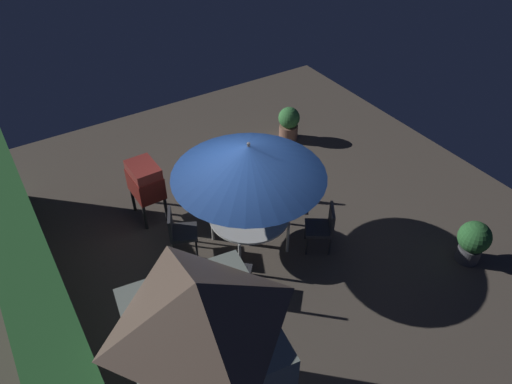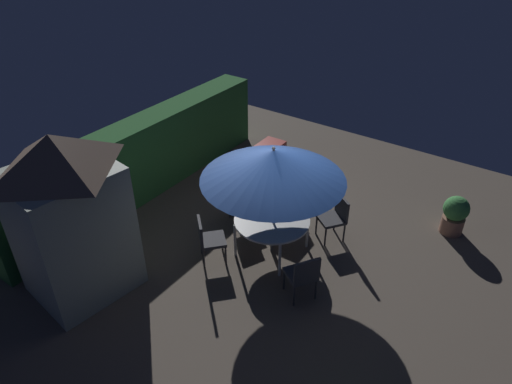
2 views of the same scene
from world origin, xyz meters
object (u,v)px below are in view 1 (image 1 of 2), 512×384
Objects in this scene: patio_umbrella at (249,161)px; chair_toward_hedge at (179,230)px; chair_near_shed at (324,226)px; patio_table at (249,217)px; chair_far_side at (255,179)px; garden_shed at (205,368)px; bbq_grill at (145,181)px; potted_plant_by_grill at (289,123)px; potted_plant_by_shed at (473,241)px; chair_toward_house at (235,275)px.

patio_umbrella is 1.84m from chair_toward_hedge.
chair_toward_hedge is (1.25, 2.20, 0.00)m from chair_near_shed.
patio_umbrella is (-0.00, -0.00, 1.20)m from patio_table.
chair_near_shed is 1.00× the size of chair_far_side.
patio_table is (2.60, -2.15, -0.78)m from garden_shed.
potted_plant_by_grill is at bearing -77.83° from bbq_grill.
patio_umbrella is at bearing 56.27° from chair_near_shed.
bbq_grill reaches higher than potted_plant_by_shed.
chair_toward_house is at bearing 137.29° from patio_umbrella.
potted_plant_by_shed is 4.90m from potted_plant_by_grill.
chair_far_side is (3.66, -2.92, -0.95)m from garden_shed.
patio_umbrella is at bearing 52.78° from potted_plant_by_shed.
bbq_grill reaches higher than chair_toward_house.
chair_toward_hedge is at bearing 12.46° from chair_toward_house.
chair_near_shed reaches higher than patio_table.
patio_umbrella is 4.11m from potted_plant_by_shed.
chair_far_side is 1.10× the size of potted_plant_by_grill.
patio_table is 1.55× the size of chair_near_shed.
bbq_grill reaches higher than chair_toward_hedge.
chair_toward_hedge is (3.12, -1.03, -0.95)m from garden_shed.
chair_near_shed is at bearing -170.22° from chair_far_side.
chair_toward_hedge is at bearing 60.46° from chair_near_shed.
potted_plant_by_shed reaches higher than patio_table.
patio_table is 1.31m from chair_near_shed.
bbq_grill reaches higher than chair_near_shed.
garden_shed is at bearing 142.16° from chair_toward_house.
garden_shed is 2.07× the size of patio_table.
patio_umbrella is at bearing -42.71° from chair_toward_house.
potted_plant_by_grill is (4.88, 0.42, -0.03)m from potted_plant_by_shed.
patio_table is at bearing 143.76° from chair_far_side.
bbq_grill reaches higher than patio_table.
patio_umbrella is at bearing 143.76° from chair_far_side.
garden_shed is 3.42m from chair_toward_hedge.
chair_far_side is (1.06, -0.78, -1.37)m from patio_umbrella.
bbq_grill reaches higher than chair_far_side.
potted_plant_by_shed is (-4.05, -4.27, -0.39)m from bbq_grill.
patio_umbrella is 1.82m from chair_toward_house.
patio_umbrella is 1.90m from chair_far_side.
chair_toward_hedge is at bearing 118.31° from potted_plant_by_grill.
chair_near_shed is 1.00× the size of chair_toward_hedge.
patio_umbrella is 2.12× the size of bbq_grill.
patio_table is at bearing -39.57° from garden_shed.
patio_umbrella is 2.82× the size of chair_toward_house.
garden_shed is at bearing 92.96° from potted_plant_by_shed.
potted_plant_by_shed and potted_plant_by_grill have the same top height.
chair_far_side is at bearing 34.06° from potted_plant_by_shed.
garden_shed is 3.22× the size of chair_near_shed.
patio_umbrella reaches higher than bbq_grill.
bbq_grill is at bearing 71.45° from chair_far_side.
chair_far_side is 1.97m from chair_toward_hedge.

